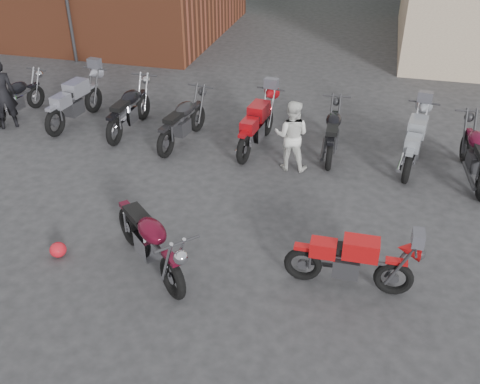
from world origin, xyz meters
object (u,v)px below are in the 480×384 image
(row_bike_4, at_px, (257,123))
(row_bike_0, at_px, (16,96))
(row_bike_5, at_px, (333,130))
(row_bike_7, at_px, (477,152))
(person_dark, at_px, (2,94))
(row_bike_2, at_px, (129,107))
(helmet, at_px, (58,250))
(row_bike_3, at_px, (183,119))
(vintage_motorcycle, at_px, (149,237))
(person_light, at_px, (292,136))
(row_bike_6, at_px, (415,139))
(row_bike_1, at_px, (75,99))
(sportbike, at_px, (352,259))

(row_bike_4, bearing_deg, row_bike_0, 94.86)
(row_bike_5, xyz_separation_m, row_bike_7, (2.90, -0.43, 0.05))
(person_dark, height_order, row_bike_2, person_dark)
(helmet, height_order, row_bike_3, row_bike_3)
(vintage_motorcycle, relative_size, person_light, 1.44)
(row_bike_4, xyz_separation_m, row_bike_5, (1.66, 0.14, -0.04))
(row_bike_6, bearing_deg, helmet, 138.28)
(row_bike_2, distance_m, row_bike_4, 3.14)
(row_bike_7, bearing_deg, person_dark, 84.98)
(person_dark, xyz_separation_m, row_bike_4, (6.12, 0.43, -0.24))
(row_bike_1, relative_size, row_bike_7, 1.01)
(helmet, xyz_separation_m, row_bike_7, (6.81, 4.38, 0.49))
(person_light, bearing_deg, row_bike_2, -11.74)
(row_bike_2, bearing_deg, vintage_motorcycle, -150.70)
(person_light, xyz_separation_m, row_bike_0, (-7.16, 0.94, -0.19))
(vintage_motorcycle, height_order, row_bike_3, vintage_motorcycle)
(row_bike_2, relative_size, row_bike_6, 1.01)
(person_dark, bearing_deg, helmet, 91.37)
(helmet, xyz_separation_m, person_dark, (-3.88, 4.25, 0.73))
(row_bike_2, relative_size, row_bike_7, 0.99)
(row_bike_3, distance_m, row_bike_4, 1.69)
(row_bike_0, relative_size, row_bike_5, 0.97)
(row_bike_7, bearing_deg, sportbike, 145.71)
(row_bike_2, distance_m, row_bike_7, 7.72)
(row_bike_1, xyz_separation_m, row_bike_4, (4.62, -0.24, -0.01))
(sportbike, bearing_deg, row_bike_3, 134.62)
(row_bike_1, bearing_deg, person_dark, 120.38)
(row_bike_1, bearing_deg, row_bike_3, -91.20)
(row_bike_2, bearing_deg, row_bike_6, -89.63)
(row_bike_3, bearing_deg, row_bike_1, 91.20)
(person_dark, bearing_deg, vintage_motorcycle, 101.74)
(row_bike_2, bearing_deg, row_bike_3, -100.41)
(row_bike_4, height_order, row_bike_7, row_bike_7)
(row_bike_3, relative_size, row_bike_5, 1.04)
(row_bike_3, distance_m, row_bike_6, 5.07)
(vintage_motorcycle, distance_m, row_bike_0, 7.40)
(row_bike_0, distance_m, row_bike_6, 9.64)
(sportbike, distance_m, row_bike_7, 4.50)
(vintage_motorcycle, bearing_deg, row_bike_4, 124.36)
(helmet, xyz_separation_m, row_bike_5, (3.91, 4.81, 0.45))
(row_bike_3, bearing_deg, vintage_motorcycle, -157.55)
(sportbike, height_order, row_bike_5, row_bike_5)
(row_bike_2, relative_size, row_bike_3, 1.03)
(vintage_motorcycle, bearing_deg, row_bike_0, -178.44)
(vintage_motorcycle, distance_m, row_bike_2, 5.37)
(row_bike_3, bearing_deg, sportbike, -125.87)
(helmet, xyz_separation_m, person_light, (3.14, 3.94, 0.62))
(row_bike_5, distance_m, row_bike_6, 1.72)
(row_bike_0, relative_size, row_bike_1, 0.89)
(person_light, bearing_deg, helmet, 51.93)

